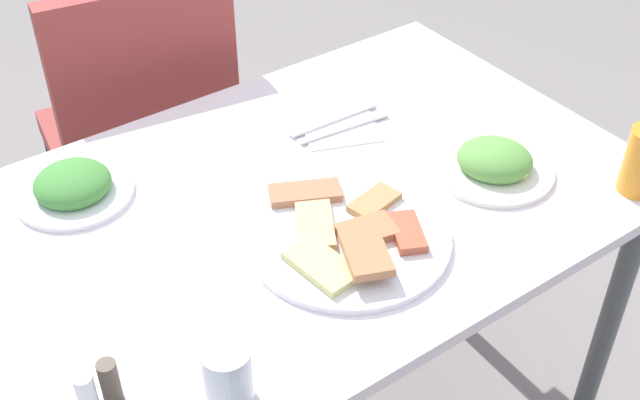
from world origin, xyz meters
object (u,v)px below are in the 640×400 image
dining_chair (143,127)px  condiment_caddy (101,398)px  spoon (333,119)px  fork (344,128)px  paper_napkin (339,125)px  drinking_glass (228,376)px  pide_platter (349,235)px  salad_plate_greens (73,186)px  salad_plate_rice (495,163)px  dining_table (302,232)px

dining_chair → condiment_caddy: 0.99m
condiment_caddy → spoon: bearing=30.1°
dining_chair → fork: 0.59m
paper_napkin → drinking_glass: bearing=-139.0°
dining_chair → paper_napkin: 0.58m
pide_platter → condiment_caddy: condiment_caddy is taller
salad_plate_greens → salad_plate_rice: (0.64, -0.37, 0.00)m
dining_table → dining_chair: 0.65m
dining_chair → salad_plate_greens: size_ratio=4.41×
dining_table → pide_platter: bearing=-89.3°
spoon → drinking_glass: bearing=-136.2°
dining_chair → salad_plate_greens: dining_chair is taller
pide_platter → drinking_glass: bearing=-153.2°
dining_chair → condiment_caddy: size_ratio=9.46×
dining_table → spoon: spoon is taller
salad_plate_rice → paper_napkin: bearing=116.5°
pide_platter → fork: 0.31m
paper_napkin → dining_chair: bearing=111.6°
dining_table → salad_plate_rice: bearing=-23.2°
dining_chair → paper_napkin: (0.20, -0.50, 0.20)m
salad_plate_rice → condiment_caddy: bearing=-174.4°
paper_napkin → fork: (0.00, -0.02, 0.00)m
salad_plate_greens → condiment_caddy: 0.47m
dining_chair → spoon: dining_chair is taller
spoon → dining_chair: bearing=114.1°
salad_plate_greens → drinking_glass: (-0.00, -0.53, 0.03)m
dining_chair → fork: bearing=-69.0°
salad_plate_rice → spoon: bearing=115.1°
fork → drinking_glass: bearing=-134.6°
fork → spoon: size_ratio=0.99×
salad_plate_greens → dining_chair: bearing=53.8°
pide_platter → salad_plate_greens: (-0.32, 0.37, 0.01)m
dining_table → pide_platter: (0.00, -0.13, 0.09)m
fork → condiment_caddy: size_ratio=2.04×
dining_chair → pide_platter: (0.02, -0.78, 0.21)m
condiment_caddy → dining_chair: bearing=62.5°
pide_platter → spoon: size_ratio=1.72×
condiment_caddy → salad_plate_greens: bearing=71.9°
salad_plate_greens → fork: size_ratio=1.05×
spoon → fork: bearing=-88.3°
pide_platter → drinking_glass: size_ratio=3.57×
spoon → salad_plate_greens: bearing=173.1°
paper_napkin → spoon: size_ratio=0.72×
dining_table → paper_napkin: size_ratio=8.28×
salad_plate_greens → drinking_glass: 0.53m
pide_platter → fork: pide_platter is taller
dining_chair → salad_plate_greens: bearing=-126.2°
dining_chair → fork: (0.20, -0.52, 0.21)m
dining_table → salad_plate_greens: (-0.31, 0.23, 0.10)m
dining_chair → paper_napkin: bearing=-68.4°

